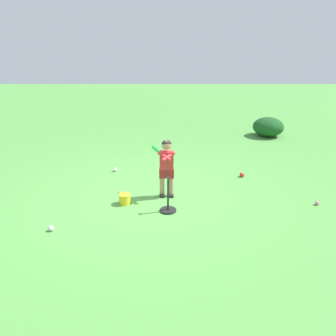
% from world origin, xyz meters
% --- Properties ---
extents(ground_plane, '(40.00, 40.00, 0.00)m').
position_xyz_m(ground_plane, '(0.00, 0.00, 0.00)').
color(ground_plane, '#519942').
extents(child_batter, '(0.44, 0.56, 1.08)m').
position_xyz_m(child_batter, '(0.29, -0.09, 0.65)').
color(child_batter, '#232328').
rests_on(child_batter, ground).
extents(play_ball_center_lawn, '(0.09, 0.09, 0.09)m').
position_xyz_m(play_ball_center_lawn, '(-1.46, -1.35, 0.04)').
color(play_ball_center_lawn, white).
rests_on(play_ball_center_lawn, ground).
extents(play_ball_near_batter, '(0.07, 0.07, 0.07)m').
position_xyz_m(play_ball_near_batter, '(2.97, -0.47, 0.04)').
color(play_ball_near_batter, pink).
rests_on(play_ball_near_batter, ground).
extents(play_ball_behind_batter, '(0.10, 0.10, 0.10)m').
position_xyz_m(play_ball_behind_batter, '(1.92, 0.88, 0.05)').
color(play_ball_behind_batter, red).
rests_on(play_ball_behind_batter, ground).
extents(play_ball_far_right, '(0.09, 0.09, 0.09)m').
position_xyz_m(play_ball_far_right, '(-0.86, 1.22, 0.05)').
color(play_ball_far_right, white).
rests_on(play_ball_far_right, ground).
extents(batting_tee, '(0.28, 0.28, 0.62)m').
position_xyz_m(batting_tee, '(0.32, -0.70, 0.10)').
color(batting_tee, black).
rests_on(batting_tee, ground).
extents(toy_bucket, '(0.22, 0.22, 0.19)m').
position_xyz_m(toy_bucket, '(-0.45, -0.42, 0.10)').
color(toy_bucket, yellow).
rests_on(toy_bucket, ground).
extents(shrub_left_background, '(0.94, 0.97, 0.59)m').
position_xyz_m(shrub_left_background, '(3.46, 4.39, 0.30)').
color(shrub_left_background, '#194C1E').
rests_on(shrub_left_background, ground).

